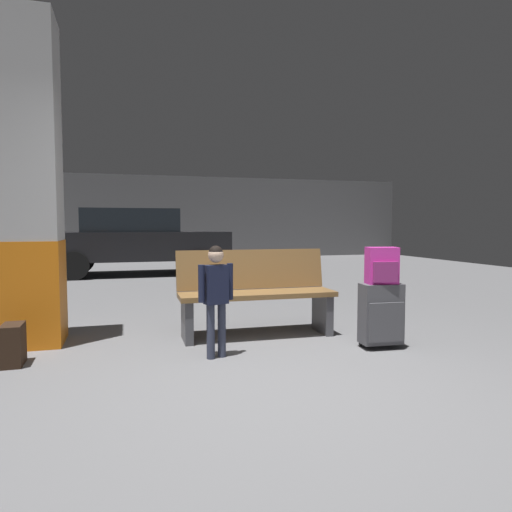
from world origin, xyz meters
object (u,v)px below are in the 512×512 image
at_px(structural_pillar, 28,184).
at_px(bench, 256,293).
at_px(backpack_bright, 382,266).
at_px(parked_car_far, 136,240).
at_px(child, 216,289).
at_px(suitcase, 381,314).
at_px(backpack_dark_floor, 12,345).

xyz_separation_m(structural_pillar, bench, (2.17, -0.25, -1.10)).
distance_m(backpack_bright, parked_car_far, 7.50).
distance_m(structural_pillar, child, 2.09).
height_order(structural_pillar, child, structural_pillar).
relative_size(structural_pillar, backpack_bright, 9.13).
distance_m(backpack_bright, child, 1.56).
xyz_separation_m(suitcase, child, (-1.54, 0.11, 0.28)).
bearing_deg(backpack_bright, child, 175.72).
bearing_deg(bench, suitcase, -39.35).
bearing_deg(backpack_bright, structural_pillar, 161.44).
bearing_deg(suitcase, child, 175.74).
relative_size(structural_pillar, suitcase, 5.14).
bearing_deg(backpack_bright, bench, 140.61).
bearing_deg(backpack_dark_floor, child, -8.68).
bearing_deg(bench, parked_car_far, 99.27).
relative_size(backpack_dark_floor, parked_car_far, 0.08).
bearing_deg(parked_car_far, backpack_dark_floor, -99.58).
distance_m(suitcase, backpack_dark_floor, 3.22).
height_order(suitcase, backpack_bright, backpack_bright).
xyz_separation_m(bench, child, (-0.55, -0.69, 0.16)).
bearing_deg(backpack_bright, suitcase, 23.85).
relative_size(bench, parked_car_far, 0.39).
distance_m(bench, backpack_dark_floor, 2.26).
xyz_separation_m(backpack_bright, backpack_dark_floor, (-3.19, 0.37, -0.60)).
bearing_deg(parked_car_far, bench, -80.73).
distance_m(backpack_dark_floor, parked_car_far, 6.98).
bearing_deg(backpack_bright, parked_car_far, 105.72).
xyz_separation_m(structural_pillar, suitcase, (3.16, -1.06, -1.22)).
relative_size(bench, backpack_dark_floor, 4.73).
xyz_separation_m(suitcase, parked_car_far, (-2.03, 7.22, 0.48)).
bearing_deg(parked_car_far, backpack_bright, -74.28).
bearing_deg(suitcase, parked_car_far, 105.73).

